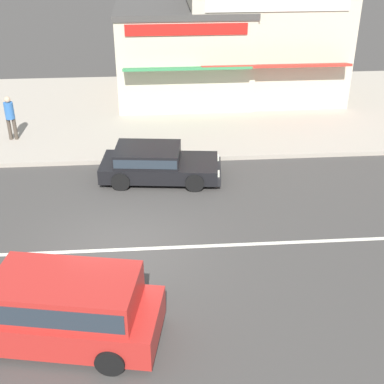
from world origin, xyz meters
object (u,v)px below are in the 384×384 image
at_px(pedestrian_near_clock, 10,115).
at_px(shopfront_mid_block, 264,41).
at_px(minivan_red_4, 61,306).
at_px(hatchback_black_1, 155,162).
at_px(shopfront_corner_warung, 183,50).

height_order(pedestrian_near_clock, shopfront_mid_block, shopfront_mid_block).
distance_m(pedestrian_near_clock, shopfront_mid_block, 11.40).
xyz_separation_m(minivan_red_4, shopfront_mid_block, (7.04, 15.16, 1.75)).
height_order(hatchback_black_1, shopfront_corner_warung, shopfront_corner_warung).
xyz_separation_m(minivan_red_4, pedestrian_near_clock, (-3.28, 10.54, 0.28)).
bearing_deg(shopfront_corner_warung, hatchback_black_1, -99.58).
xyz_separation_m(shopfront_corner_warung, shopfront_mid_block, (3.60, -0.29, 0.42)).
height_order(pedestrian_near_clock, shopfront_corner_warung, shopfront_corner_warung).
bearing_deg(shopfront_corner_warung, pedestrian_near_clock, -143.80).
bearing_deg(minivan_red_4, shopfront_mid_block, 65.11).
bearing_deg(minivan_red_4, shopfront_corner_warung, 77.47).
bearing_deg(shopfront_mid_block, pedestrian_near_clock, -155.86).
bearing_deg(hatchback_black_1, minivan_red_4, -105.85).
height_order(minivan_red_4, pedestrian_near_clock, pedestrian_near_clock).
bearing_deg(shopfront_corner_warung, minivan_red_4, -102.53).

